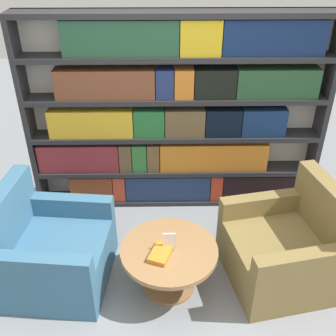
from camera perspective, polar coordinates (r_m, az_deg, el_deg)
ground_plane at (r=3.45m, az=1.79°, el=-18.38°), size 14.00×14.00×0.00m
bookshelf at (r=4.00m, az=1.18°, el=7.31°), size 2.98×0.30×2.02m
armchair_left at (r=3.54m, az=-16.65°, el=-11.60°), size 0.94×0.94×0.89m
armchair_right at (r=3.57m, az=16.73°, el=-11.18°), size 1.01×1.01×0.89m
coffee_table at (r=3.32m, az=0.17°, el=-13.19°), size 0.79×0.79×0.43m
table_sign at (r=3.19m, az=0.17°, el=-10.76°), size 0.10×0.06×0.16m
stray_book at (r=3.17m, az=-1.03°, el=-12.25°), size 0.22×0.27×0.04m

